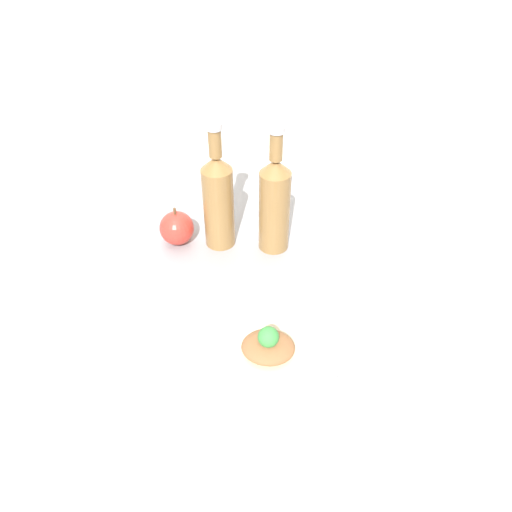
{
  "coord_description": "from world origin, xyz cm",
  "views": [
    {
      "loc": [
        11.42,
        -62.17,
        67.03
      ],
      "look_at": [
        3.82,
        6.3,
        9.67
      ],
      "focal_mm": 35.0,
      "sensor_mm": 36.0,
      "label": 1
    }
  ],
  "objects_px": {
    "apple": "(177,228)",
    "plate": "(268,356)",
    "plated_food": "(268,348)",
    "cider_bottle_left": "(218,199)",
    "cider_bottle_right": "(275,202)"
  },
  "relations": [
    {
      "from": "apple",
      "to": "plate",
      "type": "bearing_deg",
      "value": -53.34
    },
    {
      "from": "plated_food",
      "to": "plate",
      "type": "bearing_deg",
      "value": 135.0
    },
    {
      "from": "plate",
      "to": "apple",
      "type": "distance_m",
      "value": 0.37
    },
    {
      "from": "plated_food",
      "to": "cider_bottle_left",
      "type": "height_order",
      "value": "cider_bottle_left"
    },
    {
      "from": "cider_bottle_right",
      "to": "apple",
      "type": "relative_size",
      "value": 3.16
    },
    {
      "from": "plated_food",
      "to": "apple",
      "type": "bearing_deg",
      "value": 126.66
    },
    {
      "from": "apple",
      "to": "cider_bottle_right",
      "type": "bearing_deg",
      "value": 2.48
    },
    {
      "from": "plate",
      "to": "cider_bottle_right",
      "type": "xyz_separation_m",
      "value": [
        -0.02,
        0.31,
        0.1
      ]
    },
    {
      "from": "cider_bottle_left",
      "to": "apple",
      "type": "xyz_separation_m",
      "value": [
        -0.09,
        -0.01,
        -0.07
      ]
    },
    {
      "from": "plated_food",
      "to": "apple",
      "type": "xyz_separation_m",
      "value": [
        -0.22,
        0.3,
        0.0
      ]
    },
    {
      "from": "plated_food",
      "to": "apple",
      "type": "relative_size",
      "value": 1.75
    },
    {
      "from": "plate",
      "to": "cider_bottle_left",
      "type": "relative_size",
      "value": 0.85
    },
    {
      "from": "plate",
      "to": "cider_bottle_left",
      "type": "bearing_deg",
      "value": 113.09
    },
    {
      "from": "plate",
      "to": "cider_bottle_left",
      "type": "xyz_separation_m",
      "value": [
        -0.13,
        0.31,
        0.1
      ]
    },
    {
      "from": "cider_bottle_left",
      "to": "cider_bottle_right",
      "type": "height_order",
      "value": "same"
    }
  ]
}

